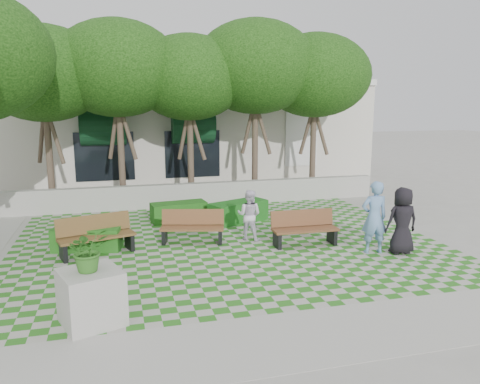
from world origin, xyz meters
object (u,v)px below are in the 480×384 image
object	(u,v)px
hedge_midleft	(179,212)
hedge_midright	(238,212)
hedge_west	(87,239)
planter_front	(91,285)
person_dark	(402,221)
person_blue	(374,217)
bench_west	(96,236)
bench_east	(304,229)
bench_mid	(193,227)
person_white	(249,215)

from	to	relation	value
hedge_midleft	hedge_midright	bearing A→B (deg)	-18.46
hedge_midright	hedge_west	bearing A→B (deg)	-158.94
hedge_midright	planter_front	distance (m)	7.89
hedge_west	person_dark	xyz separation A→B (m)	(8.21, -2.52, 0.59)
hedge_midright	person_blue	distance (m)	4.97
hedge_midright	hedge_midleft	size ratio (longest dim) A/B	1.08
person_blue	person_dark	size ratio (longest dim) A/B	1.09
hedge_midright	person_blue	bearing A→B (deg)	-57.04
hedge_west	person_blue	xyz separation A→B (m)	(7.50, -2.28, 0.67)
bench_west	person_dark	size ratio (longest dim) A/B	1.15
hedge_west	bench_east	bearing A→B (deg)	-10.59
bench_west	hedge_midright	world-z (taller)	bench_west
bench_mid	hedge_west	xyz separation A→B (m)	(-2.93, 0.09, -0.14)
bench_east	hedge_midright	size ratio (longest dim) A/B	0.94
bench_east	bench_west	xyz separation A→B (m)	(-5.72, 0.66, 0.03)
bench_mid	hedge_midleft	size ratio (longest dim) A/B	1.03
bench_east	bench_mid	bearing A→B (deg)	162.80
planter_front	person_blue	bearing A→B (deg)	17.94
hedge_midleft	person_blue	bearing A→B (deg)	-45.98
person_blue	person_dark	bearing A→B (deg)	168.04
bench_east	hedge_midright	xyz separation A→B (m)	(-1.17, 2.97, -0.12)
bench_west	bench_east	bearing A→B (deg)	-24.07
bench_east	hedge_west	size ratio (longest dim) A/B	1.04
planter_front	bench_east	bearing A→B (deg)	31.60
bench_east	hedge_west	bearing A→B (deg)	170.81
hedge_midright	hedge_midleft	world-z (taller)	hedge_midright
bench_east	bench_mid	distance (m)	3.22
planter_front	person_white	xyz separation A→B (m)	(4.29, 4.37, 0.02)
bench_mid	hedge_midleft	xyz separation A→B (m)	(-0.05, 2.59, -0.13)
hedge_midright	person_dark	distance (m)	5.56
hedge_midright	hedge_midleft	xyz separation A→B (m)	(-1.94, 0.65, -0.03)
bench_east	bench_mid	world-z (taller)	bench_east
hedge_midleft	planter_front	xyz separation A→B (m)	(-2.57, -7.11, 0.41)
hedge_midleft	planter_front	distance (m)	7.57
hedge_midleft	person_dark	distance (m)	7.35
bench_west	person_dark	xyz separation A→B (m)	(7.95, -2.06, 0.41)
bench_mid	hedge_west	size ratio (longest dim) A/B	1.05
bench_east	person_dark	size ratio (longest dim) A/B	1.04
hedge_midright	person_dark	size ratio (longest dim) A/B	1.11
person_dark	person_white	bearing A→B (deg)	-29.95
person_white	planter_front	bearing A→B (deg)	78.38
bench_east	hedge_west	distance (m)	6.09
bench_east	person_blue	size ratio (longest dim) A/B	0.95
planter_front	person_blue	xyz separation A→B (m)	(7.19, 2.33, 0.25)
bench_west	hedge_midright	xyz separation A→B (m)	(4.56, 2.31, -0.15)
bench_east	planter_front	size ratio (longest dim) A/B	1.04
hedge_midleft	person_dark	world-z (taller)	person_dark
hedge_west	planter_front	bearing A→B (deg)	-86.18
bench_mid	hedge_midright	size ratio (longest dim) A/B	0.95
bench_east	hedge_midleft	world-z (taller)	bench_east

